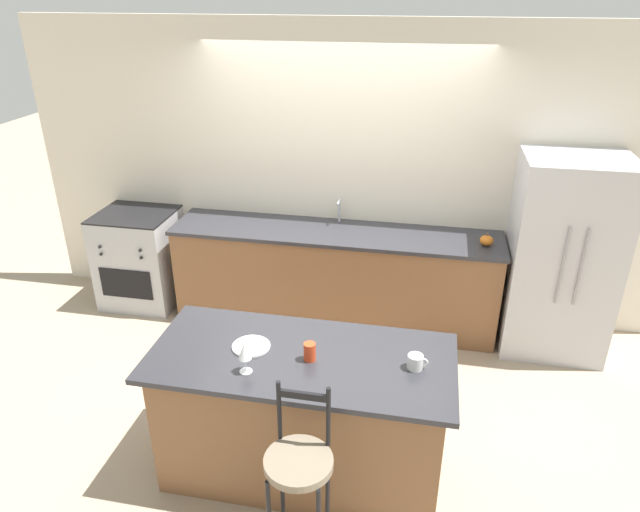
% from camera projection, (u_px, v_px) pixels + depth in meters
% --- Properties ---
extents(ground_plane, '(18.00, 18.00, 0.00)m').
position_uv_depth(ground_plane, '(327.00, 338.00, 5.22)').
color(ground_plane, tan).
extents(wall_back, '(6.00, 0.07, 2.70)m').
position_uv_depth(wall_back, '(342.00, 174.00, 5.25)').
color(wall_back, beige).
rests_on(wall_back, ground_plane).
extents(back_counter, '(2.99, 0.68, 0.92)m').
position_uv_depth(back_counter, '(335.00, 275.00, 5.35)').
color(back_counter, brown).
rests_on(back_counter, ground_plane).
extents(sink_faucet, '(0.02, 0.13, 0.22)m').
position_uv_depth(sink_faucet, '(339.00, 208.00, 5.27)').
color(sink_faucet, '#ADAFB5').
rests_on(sink_faucet, back_counter).
extents(kitchen_island, '(1.84, 0.84, 0.92)m').
position_uv_depth(kitchen_island, '(302.00, 415.00, 3.61)').
color(kitchen_island, brown).
rests_on(kitchen_island, ground_plane).
extents(refrigerator, '(0.85, 0.74, 1.72)m').
position_uv_depth(refrigerator, '(561.00, 257.00, 4.79)').
color(refrigerator, '#BCBCC1').
rests_on(refrigerator, ground_plane).
extents(oven_range, '(0.72, 0.67, 0.95)m').
position_uv_depth(oven_range, '(141.00, 258.00, 5.66)').
color(oven_range, '#ADAFB5').
rests_on(oven_range, ground_plane).
extents(bar_stool_near, '(0.36, 0.36, 1.14)m').
position_uv_depth(bar_stool_near, '(299.00, 480.00, 2.94)').
color(bar_stool_near, black).
rests_on(bar_stool_near, ground_plane).
extents(dinner_plate, '(0.24, 0.24, 0.02)m').
position_uv_depth(dinner_plate, '(251.00, 346.00, 3.49)').
color(dinner_plate, white).
rests_on(dinner_plate, kitchen_island).
extents(wine_glass, '(0.08, 0.08, 0.20)m').
position_uv_depth(wine_glass, '(245.00, 351.00, 3.21)').
color(wine_glass, white).
rests_on(wine_glass, kitchen_island).
extents(coffee_mug, '(0.12, 0.09, 0.09)m').
position_uv_depth(coffee_mug, '(416.00, 362.00, 3.29)').
color(coffee_mug, white).
rests_on(coffee_mug, kitchen_island).
extents(tumbler_cup, '(0.07, 0.07, 0.11)m').
position_uv_depth(tumbler_cup, '(310.00, 352.00, 3.35)').
color(tumbler_cup, red).
rests_on(tumbler_cup, kitchen_island).
extents(pumpkin_decoration, '(0.11, 0.11, 0.11)m').
position_uv_depth(pumpkin_decoration, '(486.00, 240.00, 4.84)').
color(pumpkin_decoration, orange).
rests_on(pumpkin_decoration, back_counter).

